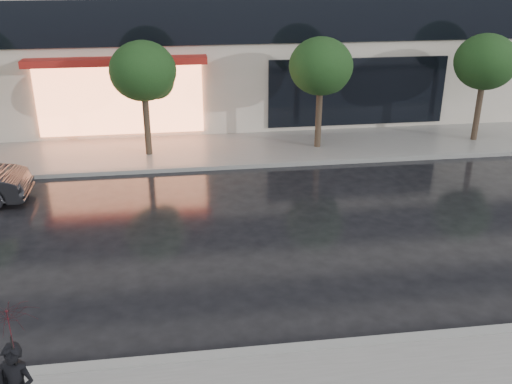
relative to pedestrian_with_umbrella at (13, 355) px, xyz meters
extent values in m
plane|color=black|center=(4.35, 2.36, -1.53)|extent=(120.00, 120.00, 0.00)
cube|color=slate|center=(4.35, 12.61, -1.47)|extent=(60.00, 3.50, 0.12)
cube|color=gray|center=(4.35, 1.36, -1.46)|extent=(60.00, 0.25, 0.14)
cube|color=gray|center=(4.35, 10.86, -1.46)|extent=(60.00, 0.25, 0.14)
cube|color=black|center=(4.35, 14.30, 2.77)|extent=(28.00, 0.12, 1.60)
cube|color=#FF8C59|center=(0.35, 14.28, 0.07)|extent=(6.00, 0.10, 2.60)
cube|color=maroon|center=(0.35, 13.95, 1.52)|extent=(6.40, 0.70, 0.25)
cube|color=black|center=(9.35, 14.30, 0.07)|extent=(7.00, 0.10, 2.60)
cylinder|color=#33261C|center=(1.35, 12.36, -0.43)|extent=(0.22, 0.22, 2.20)
ellipsoid|color=black|center=(1.35, 12.36, 1.47)|extent=(2.20, 2.20, 1.98)
sphere|color=black|center=(1.75, 12.56, 1.07)|extent=(1.20, 1.20, 1.20)
cylinder|color=#33261C|center=(7.35, 12.36, -0.43)|extent=(0.22, 0.22, 2.20)
ellipsoid|color=black|center=(7.35, 12.36, 1.47)|extent=(2.20, 2.20, 1.98)
sphere|color=black|center=(7.75, 12.56, 1.07)|extent=(1.20, 1.20, 1.20)
cylinder|color=#33261C|center=(13.35, 12.36, -0.43)|extent=(0.22, 0.22, 2.20)
ellipsoid|color=black|center=(13.35, 12.36, 1.47)|extent=(2.20, 2.20, 1.98)
sphere|color=black|center=(13.75, 12.56, 1.07)|extent=(1.20, 1.20, 1.20)
imported|color=#33090E|center=(0.02, -0.01, 0.37)|extent=(1.11, 1.12, 0.78)
cylinder|color=black|center=(0.02, -0.01, -0.07)|extent=(0.02, 0.02, 0.78)
cube|color=black|center=(-0.26, 0.05, -0.45)|extent=(0.21, 0.31, 0.33)
camera|label=1|loc=(2.46, -6.75, 5.17)|focal=40.00mm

